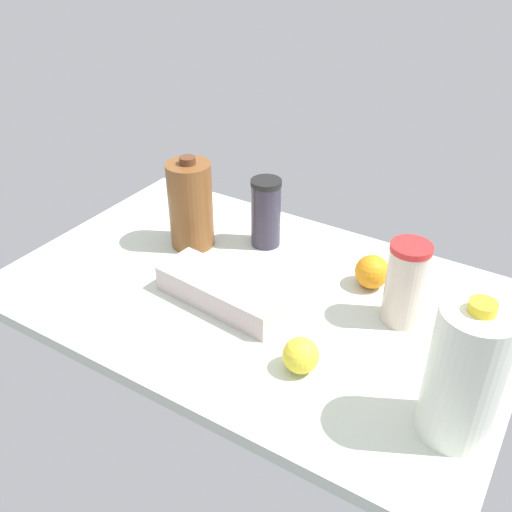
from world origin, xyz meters
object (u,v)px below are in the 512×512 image
at_px(lemon_by_jug, 301,355).
at_px(egg_carton, 223,291).
at_px(milk_jug, 465,374).
at_px(tumbler_cup, 405,283).
at_px(shaker_bottle, 266,213).
at_px(chocolate_milk_jug, 191,205).
at_px(orange_beside_bowl, 372,272).

bearing_deg(lemon_by_jug, egg_carton, 158.52).
bearing_deg(milk_jug, egg_carton, 170.54).
distance_m(egg_carton, tumbler_cup, 0.41).
relative_size(shaker_bottle, chocolate_milk_jug, 0.75).
xyz_separation_m(tumbler_cup, lemon_by_jug, (-0.11, -0.26, -0.06)).
bearing_deg(chocolate_milk_jug, milk_jug, -18.95).
height_order(shaker_bottle, tumbler_cup, tumbler_cup).
bearing_deg(lemon_by_jug, orange_beside_bowl, 88.41).
xyz_separation_m(chocolate_milk_jug, tumbler_cup, (0.59, -0.02, -0.02)).
xyz_separation_m(chocolate_milk_jug, orange_beside_bowl, (0.49, 0.07, -0.08)).
bearing_deg(orange_beside_bowl, chocolate_milk_jug, -171.90).
bearing_deg(milk_jug, orange_beside_bowl, 130.80).
bearing_deg(shaker_bottle, egg_carton, -79.53).
height_order(orange_beside_bowl, lemon_by_jug, orange_beside_bowl).
relative_size(milk_jug, lemon_by_jug, 3.85).
height_order(milk_jug, tumbler_cup, milk_jug).
distance_m(shaker_bottle, tumbler_cup, 0.44).
height_order(egg_carton, orange_beside_bowl, orange_beside_bowl).
bearing_deg(orange_beside_bowl, egg_carton, -137.70).
bearing_deg(tumbler_cup, chocolate_milk_jug, 178.40).
relative_size(egg_carton, milk_jug, 1.12).
relative_size(egg_carton, orange_beside_bowl, 3.89).
bearing_deg(milk_jug, lemon_by_jug, -178.36).
bearing_deg(lemon_by_jug, shaker_bottle, 129.19).
relative_size(egg_carton, tumbler_cup, 1.63).
bearing_deg(chocolate_milk_jug, orange_beside_bowl, 8.10).
height_order(egg_carton, tumbler_cup, tumbler_cup).
bearing_deg(tumbler_cup, milk_jug, -53.53).
xyz_separation_m(milk_jug, orange_beside_bowl, (-0.29, 0.34, -0.09)).
xyz_separation_m(tumbler_cup, orange_beside_bowl, (-0.10, 0.09, -0.06)).
bearing_deg(egg_carton, lemon_by_jug, -15.88).
bearing_deg(chocolate_milk_jug, lemon_by_jug, -29.98).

